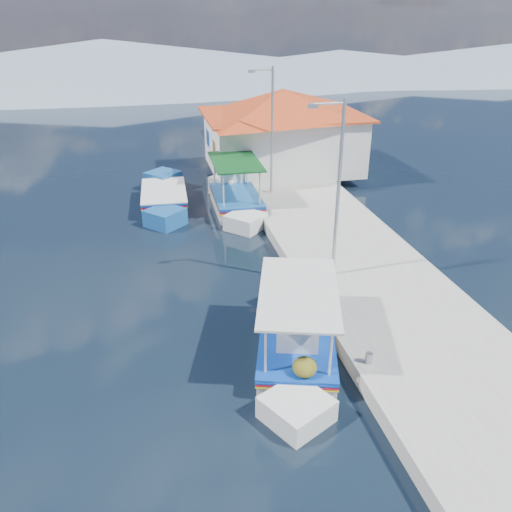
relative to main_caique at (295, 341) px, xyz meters
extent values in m
plane|color=black|center=(-2.21, 1.57, -0.46)|extent=(160.00, 160.00, 0.00)
cube|color=#AEACA3|center=(3.69, 7.57, -0.21)|extent=(5.00, 44.00, 0.50)
cylinder|color=#A5A8AD|center=(1.59, -1.43, 0.19)|extent=(0.20, 0.20, 0.30)
cylinder|color=#A5A8AD|center=(1.59, 3.57, 0.19)|extent=(0.20, 0.20, 0.30)
cylinder|color=#A5A8AD|center=(1.59, 9.57, 0.19)|extent=(0.20, 0.20, 0.30)
cylinder|color=#A5A8AD|center=(1.59, 15.57, 0.19)|extent=(0.20, 0.20, 0.30)
cube|color=silver|center=(0.02, -0.07, -0.25)|extent=(3.04, 4.37, 0.87)
cube|color=silver|center=(-0.72, 2.45, -0.14)|extent=(1.96, 1.96, 0.96)
cube|color=silver|center=(0.73, -2.51, -0.25)|extent=(1.91, 1.91, 0.82)
cube|color=#0B3698|center=(0.02, -0.07, 0.15)|extent=(3.13, 4.50, 0.05)
cube|color=#A90E23|center=(0.02, -0.07, 0.07)|extent=(3.13, 4.50, 0.05)
cube|color=yellow|center=(0.02, -0.07, 0.01)|extent=(3.13, 4.50, 0.04)
cube|color=#0B3698|center=(0.02, -0.07, 0.21)|extent=(3.14, 4.47, 0.05)
cube|color=brown|center=(0.02, -0.07, 0.18)|extent=(2.86, 4.25, 0.05)
cube|color=silver|center=(0.10, -0.33, 0.69)|extent=(1.39, 1.45, 1.00)
cube|color=silver|center=(0.10, -0.33, 1.21)|extent=(1.52, 1.57, 0.05)
cylinder|color=beige|center=(-1.22, 1.30, 0.91)|extent=(0.06, 0.06, 1.46)
cylinder|color=beige|center=(0.32, 1.75, 0.91)|extent=(0.06, 0.06, 1.46)
cylinder|color=beige|center=(-0.29, -1.89, 0.91)|extent=(0.06, 0.06, 1.46)
cylinder|color=beige|center=(1.26, -1.44, 0.91)|extent=(0.06, 0.06, 1.46)
cube|color=silver|center=(0.02, -0.07, 1.65)|extent=(3.13, 4.40, 0.06)
ellipsoid|color=#464512|center=(-0.69, 1.06, 0.44)|extent=(0.69, 0.76, 0.52)
ellipsoid|color=#464512|center=(-0.20, 1.67, 0.40)|extent=(0.58, 0.64, 0.44)
ellipsoid|color=#464512|center=(0.65, -1.60, 0.42)|extent=(0.62, 0.68, 0.47)
sphere|color=#E94707|center=(0.74, 0.71, 0.87)|extent=(0.37, 0.37, 0.37)
cube|color=silver|center=(0.48, 11.87, -0.23)|extent=(2.14, 3.89, 0.98)
cube|color=silver|center=(0.43, 14.46, -0.10)|extent=(2.11, 2.11, 1.09)
cube|color=silver|center=(0.52, 9.36, -0.23)|extent=(2.05, 2.05, 0.93)
cube|color=#0B3698|center=(0.48, 11.87, 0.23)|extent=(2.21, 4.01, 0.06)
cube|color=#A90E23|center=(0.48, 11.87, 0.15)|extent=(2.21, 4.01, 0.05)
cube|color=yellow|center=(0.48, 11.87, 0.07)|extent=(2.21, 4.01, 0.04)
cube|color=#174B8B|center=(0.48, 11.87, 0.30)|extent=(2.23, 3.97, 0.05)
cube|color=brown|center=(0.48, 11.87, 0.27)|extent=(1.97, 3.81, 0.05)
cylinder|color=beige|center=(-0.38, 13.48, 1.10)|extent=(0.07, 0.07, 1.66)
cylinder|color=beige|center=(1.28, 13.51, 1.10)|extent=(0.07, 0.07, 1.66)
cylinder|color=beige|center=(-0.32, 10.24, 1.10)|extent=(0.07, 0.07, 1.66)
cylinder|color=beige|center=(1.33, 10.27, 1.10)|extent=(0.07, 0.07, 1.66)
cube|color=#0D431A|center=(0.48, 11.87, 1.93)|extent=(2.25, 3.89, 0.07)
cube|color=#174B8B|center=(-2.91, 13.06, -0.20)|extent=(2.22, 3.97, 1.08)
cube|color=#174B8B|center=(-3.02, 15.66, -0.07)|extent=(2.09, 2.09, 1.20)
cube|color=#174B8B|center=(-2.80, 10.54, -0.20)|extent=(2.03, 2.03, 1.03)
cube|color=#0B3698|center=(-2.91, 13.06, 0.30)|extent=(2.29, 4.09, 0.07)
cube|color=#A90E23|center=(-2.91, 13.06, 0.21)|extent=(2.29, 4.09, 0.06)
cube|color=yellow|center=(-2.91, 13.06, 0.13)|extent=(2.29, 4.09, 0.05)
cube|color=silver|center=(-2.91, 13.06, 0.38)|extent=(2.30, 4.06, 0.06)
cube|color=brown|center=(-2.91, 13.06, 0.34)|extent=(2.05, 3.89, 0.06)
cube|color=silver|center=(3.99, 16.57, 1.54)|extent=(8.00, 6.00, 3.00)
cube|color=#C3411B|center=(3.99, 16.57, 3.09)|extent=(8.64, 6.48, 0.10)
pyramid|color=#C3411B|center=(3.99, 16.57, 3.74)|extent=(10.49, 10.49, 1.40)
cube|color=brown|center=(0.01, 15.57, 1.04)|extent=(0.06, 1.00, 2.00)
cube|color=#0B3698|center=(0.01, 18.07, 1.64)|extent=(0.06, 1.20, 0.90)
cylinder|color=#A5A8AD|center=(2.39, 3.57, 3.04)|extent=(0.12, 0.12, 6.00)
cylinder|color=#A5A8AD|center=(1.89, 3.57, 5.89)|extent=(1.00, 0.08, 0.08)
cube|color=#A5A8AD|center=(1.39, 3.57, 5.84)|extent=(0.30, 0.14, 0.14)
cylinder|color=#A5A8AD|center=(2.39, 12.57, 3.04)|extent=(0.12, 0.12, 6.00)
cylinder|color=#A5A8AD|center=(1.89, 12.57, 5.89)|extent=(1.00, 0.08, 0.08)
cube|color=#A5A8AD|center=(1.39, 12.57, 5.84)|extent=(0.30, 0.14, 0.14)
cone|color=slate|center=(-7.21, 57.57, 1.99)|extent=(96.00, 96.00, 5.50)
cone|color=slate|center=(22.79, 57.57, 1.14)|extent=(76.80, 76.80, 3.80)
cone|color=slate|center=(47.79, 57.57, 1.34)|extent=(89.60, 89.60, 4.20)
camera|label=1|loc=(-3.73, -11.80, 8.64)|focal=36.85mm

